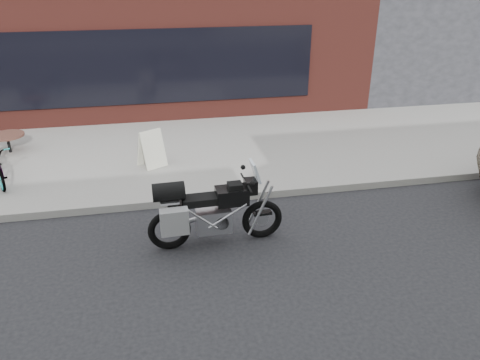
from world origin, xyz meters
TOP-DOWN VIEW (x-y plane):
  - ground at (0.00, 0.00)m, footprint 120.00×120.00m
  - near_sidewalk at (0.00, 7.00)m, footprint 44.00×6.00m
  - storefront at (-2.00, 13.98)m, footprint 14.00×10.07m
  - motorcycle at (-0.84, 2.57)m, footprint 2.26×0.78m
  - sandwich_sign at (-1.67, 5.78)m, footprint 0.68×0.67m
  - cafe_table at (-5.00, 7.27)m, footprint 0.78×0.78m

SIDE VIEW (x-z plane):
  - ground at x=0.00m, z-range 0.00..0.00m
  - near_sidewalk at x=0.00m, z-range 0.00..0.15m
  - cafe_table at x=-5.00m, z-range 0.34..0.78m
  - sandwich_sign at x=-1.67m, z-range 0.15..0.98m
  - motorcycle at x=-0.84m, z-range -0.10..1.33m
  - storefront at x=-2.00m, z-range 0.00..4.50m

